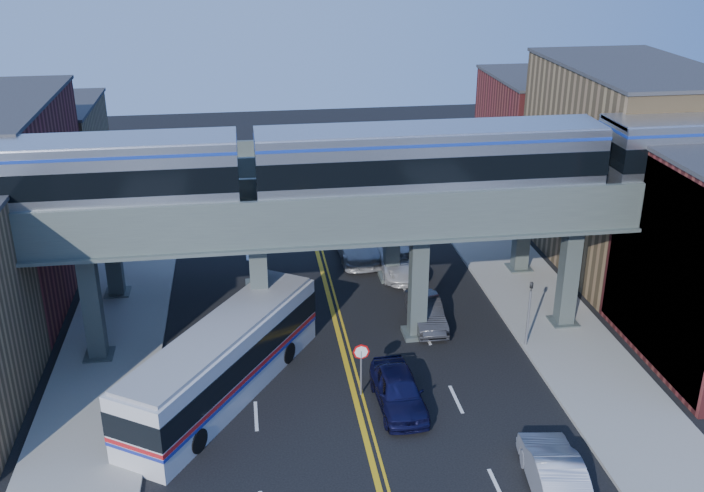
{
  "coord_description": "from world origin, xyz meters",
  "views": [
    {
      "loc": [
        -4.44,
        -26.92,
        20.21
      ],
      "look_at": [
        0.65,
        8.28,
        5.14
      ],
      "focal_mm": 40.0,
      "sensor_mm": 36.0,
      "label": 1
    }
  ],
  "objects": [
    {
      "name": "ground",
      "position": [
        0.0,
        0.0,
        0.0
      ],
      "size": [
        120.0,
        120.0,
        0.0
      ],
      "primitive_type": "plane",
      "color": "black",
      "rests_on": "ground"
    },
    {
      "name": "sidewalk_west",
      "position": [
        -11.5,
        10.0,
        0.08
      ],
      "size": [
        5.0,
        70.0,
        0.16
      ],
      "primitive_type": "cube",
      "color": "gray",
      "rests_on": "ground"
    },
    {
      "name": "sidewalk_east",
      "position": [
        11.5,
        10.0,
        0.08
      ],
      "size": [
        5.0,
        70.0,
        0.16
      ],
      "primitive_type": "cube",
      "color": "gray",
      "rests_on": "ground"
    },
    {
      "name": "building_west_c",
      "position": [
        -18.5,
        29.0,
        4.0
      ],
      "size": [
        8.0,
        10.0,
        8.0
      ],
      "primitive_type": "cube",
      "color": "olive",
      "rests_on": "ground"
    },
    {
      "name": "building_east_b",
      "position": [
        18.5,
        16.0,
        6.0
      ],
      "size": [
        8.0,
        14.0,
        12.0
      ],
      "primitive_type": "cube",
      "color": "olive",
      "rests_on": "ground"
    },
    {
      "name": "building_east_c",
      "position": [
        18.5,
        29.0,
        4.5
      ],
      "size": [
        8.0,
        10.0,
        9.0
      ],
      "primitive_type": "cube",
      "color": "maroon",
      "rests_on": "ground"
    },
    {
      "name": "mural_panel",
      "position": [
        14.55,
        4.0,
        4.75
      ],
      "size": [
        0.1,
        9.5,
        9.5
      ],
      "primitive_type": "cube",
      "color": "teal",
      "rests_on": "ground"
    },
    {
      "name": "elevated_viaduct_near",
      "position": [
        0.0,
        8.0,
        6.47
      ],
      "size": [
        52.0,
        3.6,
        7.4
      ],
      "color": "#444E4D",
      "rests_on": "ground"
    },
    {
      "name": "elevated_viaduct_far",
      "position": [
        0.0,
        15.0,
        6.47
      ],
      "size": [
        52.0,
        3.6,
        7.4
      ],
      "color": "#444E4D",
      "rests_on": "ground"
    },
    {
      "name": "transit_train",
      "position": [
        4.35,
        8.0,
        9.42
      ],
      "size": [
        51.04,
        3.2,
        3.74
      ],
      "color": "black",
      "rests_on": "elevated_viaduct_near"
    },
    {
      "name": "stop_sign",
      "position": [
        0.3,
        3.0,
        1.76
      ],
      "size": [
        0.76,
        0.09,
        2.63
      ],
      "color": "slate",
      "rests_on": "ground"
    },
    {
      "name": "traffic_signal",
      "position": [
        9.2,
        6.0,
        2.3
      ],
      "size": [
        0.15,
        0.18,
        4.1
      ],
      "color": "slate",
      "rests_on": "ground"
    },
    {
      "name": "transit_bus",
      "position": [
        -5.81,
        3.99,
        1.68
      ],
      "size": [
        9.21,
        12.21,
        3.27
      ],
      "rotation": [
        0.0,
        0.0,
        1.0
      ],
      "color": "silver",
      "rests_on": "ground"
    },
    {
      "name": "car_lane_a",
      "position": [
        1.8,
        1.86,
        0.83
      ],
      "size": [
        2.1,
        4.94,
        1.66
      ],
      "primitive_type": "imported",
      "rotation": [
        0.0,
        0.0,
        0.03
      ],
      "color": "black",
      "rests_on": "ground"
    },
    {
      "name": "car_lane_b",
      "position": [
        4.74,
        9.04,
        0.74
      ],
      "size": [
        1.65,
        4.5,
        1.47
      ],
      "primitive_type": "imported",
      "rotation": [
        0.0,
        0.0,
        -0.02
      ],
      "color": "#2A2A2C",
      "rests_on": "ground"
    },
    {
      "name": "car_lane_c",
      "position": [
        4.68,
        15.72,
        0.75
      ],
      "size": [
        2.52,
        5.39,
        1.49
      ],
      "primitive_type": "imported",
      "rotation": [
        0.0,
        0.0,
        -0.01
      ],
      "color": "silver",
      "rests_on": "ground"
    },
    {
      "name": "car_lane_d",
      "position": [
        2.42,
        18.65,
        0.89
      ],
      "size": [
        2.81,
        6.26,
        1.78
      ],
      "primitive_type": "imported",
      "rotation": [
        0.0,
        0.0,
        0.05
      ],
      "color": "#A9AAAE",
      "rests_on": "ground"
    },
    {
      "name": "car_parked_curb",
      "position": [
        6.5,
        -4.5,
        0.85
      ],
      "size": [
        2.43,
        5.34,
        1.7
      ],
      "primitive_type": "imported",
      "rotation": [
        0.0,
        0.0,
        3.02
      ],
      "color": "#B6B5BA",
      "rests_on": "ground"
    }
  ]
}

